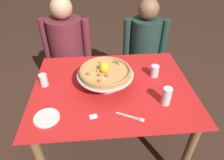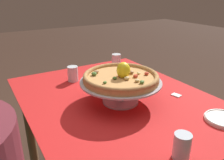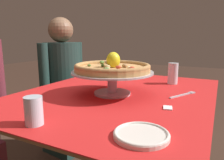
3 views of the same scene
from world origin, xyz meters
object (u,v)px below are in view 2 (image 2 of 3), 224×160
object	(u,v)px
dinner_fork	(151,80)
water_glass_side_right	(73,75)
side_plate	(223,119)
pizza	(121,77)
pizza_stand	(121,87)
water_glass_side_left	(182,148)
water_glass_front_right	(116,64)
sugar_packet	(176,95)

from	to	relation	value
dinner_fork	water_glass_side_right	bearing A→B (deg)	59.26
dinner_fork	side_plate	bearing A→B (deg)	176.19
pizza	dinner_fork	bearing A→B (deg)	-66.02
pizza_stand	water_glass_side_left	size ratio (longest dim) A/B	4.29
pizza_stand	water_glass_side_right	world-z (taller)	pizza_stand
water_glass_side_left	water_glass_front_right	size ratio (longest dim) A/B	0.73
pizza_stand	side_plate	distance (m)	0.50
water_glass_front_right	water_glass_side_right	world-z (taller)	water_glass_front_right
pizza_stand	water_glass_front_right	xyz separation A→B (m)	(0.40, -0.22, -0.03)
pizza	side_plate	world-z (taller)	pizza
pizza	water_glass_front_right	bearing A→B (deg)	-29.11
water_glass_side_right	dinner_fork	world-z (taller)	water_glass_side_right
water_glass_side_left	pizza_stand	bearing A→B (deg)	-6.48
water_glass_front_right	sugar_packet	distance (m)	0.51
sugar_packet	pizza	bearing A→B (deg)	72.44
pizza_stand	water_glass_front_right	bearing A→B (deg)	-29.18
water_glass_side_left	side_plate	world-z (taller)	water_glass_side_left
water_glass_side_right	water_glass_side_left	bearing A→B (deg)	-176.92
water_glass_side_left	water_glass_front_right	distance (m)	0.91
water_glass_side_left	side_plate	distance (m)	0.36
pizza_stand	pizza	size ratio (longest dim) A/B	1.09
pizza	water_glass_side_right	bearing A→B (deg)	13.96
pizza_stand	water_glass_side_left	bearing A→B (deg)	173.52
pizza	side_plate	size ratio (longest dim) A/B	2.31
side_plate	water_glass_front_right	bearing A→B (deg)	5.26
dinner_fork	pizza_stand	bearing A→B (deg)	113.88
side_plate	dinner_fork	size ratio (longest dim) A/B	0.93
side_plate	sugar_packet	bearing A→B (deg)	-1.99
pizza	sugar_packet	distance (m)	0.35
water_glass_side_left	water_glass_side_right	bearing A→B (deg)	3.08
side_plate	dinner_fork	bearing A→B (deg)	-3.81
pizza	sugar_packet	bearing A→B (deg)	-107.56
pizza	water_glass_side_right	xyz separation A→B (m)	(0.41, 0.10, -0.10)
water_glass_side_right	sugar_packet	bearing A→B (deg)	-140.96
pizza_stand	pizza	xyz separation A→B (m)	(-0.00, -0.00, 0.05)
pizza	water_glass_side_left	size ratio (longest dim) A/B	3.94
water_glass_front_right	pizza_stand	bearing A→B (deg)	150.82
pizza_stand	water_glass_side_right	size ratio (longest dim) A/B	4.31
water_glass_front_right	dinner_fork	world-z (taller)	water_glass_front_right
pizza	water_glass_front_right	distance (m)	0.47
side_plate	dinner_fork	distance (m)	0.54
water_glass_side_left	dinner_fork	xyz separation A→B (m)	(0.62, -0.39, -0.04)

